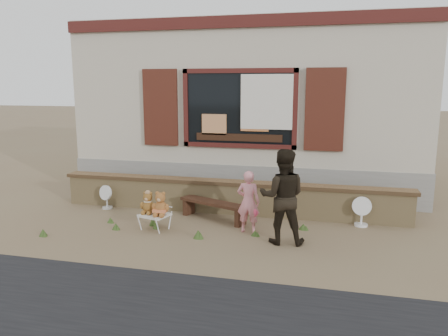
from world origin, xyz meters
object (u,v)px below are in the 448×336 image
(child, at_px, (248,202))
(folding_chair, at_px, (155,215))
(adult, at_px, (282,196))
(teddy_bear_right, at_px, (161,203))
(bench, at_px, (214,206))
(teddy_bear_left, at_px, (148,202))

(child, bearing_deg, folding_chair, 10.34)
(child, relative_size, adult, 0.71)
(teddy_bear_right, relative_size, adult, 0.28)
(bench, bearing_deg, folding_chair, -114.54)
(bench, xyz_separation_m, folding_chair, (-0.87, -0.81, -0.01))
(teddy_bear_right, height_order, child, child)
(teddy_bear_left, relative_size, child, 0.36)
(teddy_bear_left, bearing_deg, teddy_bear_right, 0.00)
(teddy_bear_right, bearing_deg, folding_chair, -180.00)
(folding_chair, bearing_deg, teddy_bear_right, 0.00)
(bench, height_order, folding_chair, bench)
(folding_chair, height_order, adult, adult)
(bench, relative_size, teddy_bear_left, 3.57)
(bench, xyz_separation_m, teddy_bear_left, (-1.00, -0.77, 0.22))
(folding_chair, height_order, teddy_bear_right, teddy_bear_right)
(teddy_bear_right, xyz_separation_m, adult, (2.14, -0.07, 0.27))
(teddy_bear_left, relative_size, adult, 0.26)
(bench, distance_m, folding_chair, 1.19)
(teddy_bear_left, height_order, child, child)
(teddy_bear_right, xyz_separation_m, child, (1.51, 0.31, 0.04))
(teddy_bear_left, xyz_separation_m, child, (1.78, 0.23, 0.06))
(teddy_bear_right, bearing_deg, teddy_bear_left, -180.00)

